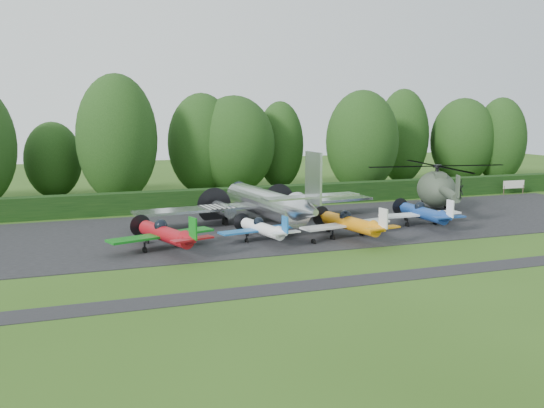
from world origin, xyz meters
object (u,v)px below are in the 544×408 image
object	(u,v)px
light_plane_red	(165,234)
light_plane_white	(262,228)
sign_board	(514,185)
light_plane_orange	(350,223)
helicopter	(437,186)
light_plane_blue	(424,213)
transport_plane	(266,203)

from	to	relation	value
light_plane_red	light_plane_white	xyz separation A→B (m)	(7.17, 0.51, -0.21)
sign_board	light_plane_orange	bearing A→B (deg)	-153.28
light_plane_white	sign_board	distance (m)	37.64
light_plane_white	light_plane_red	bearing A→B (deg)	-164.47
light_plane_white	sign_board	size ratio (longest dim) A/B	2.33
helicopter	light_plane_blue	bearing A→B (deg)	-155.76
light_plane_blue	sign_board	xyz separation A→B (m)	(20.62, 12.84, -0.07)
transport_plane	helicopter	world-z (taller)	transport_plane
transport_plane	light_plane_red	world-z (taller)	transport_plane
transport_plane	light_plane_blue	size ratio (longest dim) A/B	2.84
light_plane_red	sign_board	distance (m)	44.55
light_plane_blue	sign_board	size ratio (longest dim) A/B	2.67
light_plane_orange	sign_board	world-z (taller)	light_plane_orange
light_plane_red	sign_board	bearing A→B (deg)	36.60
sign_board	transport_plane	bearing A→B (deg)	-167.45
light_plane_white	sign_board	bearing A→B (deg)	32.97
helicopter	light_plane_orange	bearing A→B (deg)	-171.46
transport_plane	light_plane_orange	world-z (taller)	transport_plane
light_plane_white	light_plane_orange	world-z (taller)	light_plane_orange
light_plane_orange	helicopter	size ratio (longest dim) A/B	0.49
light_plane_orange	light_plane_blue	distance (m)	8.20
light_plane_white	light_plane_blue	xyz separation A→B (m)	(14.41, 0.94, 0.14)
light_plane_orange	sign_board	distance (m)	32.25
light_plane_red	light_plane_blue	size ratio (longest dim) A/B	1.06
light_plane_blue	sign_board	bearing A→B (deg)	31.64
light_plane_orange	sign_board	size ratio (longest dim) A/B	2.77
light_plane_white	light_plane_blue	bearing A→B (deg)	15.23
transport_plane	helicopter	xyz separation A→B (m)	(17.91, 1.70, 0.43)
light_plane_blue	helicopter	bearing A→B (deg)	48.06
light_plane_blue	sign_board	distance (m)	24.29
light_plane_red	light_plane_orange	xyz separation A→B (m)	(13.68, -0.77, -0.02)
light_plane_red	helicopter	bearing A→B (deg)	34.24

